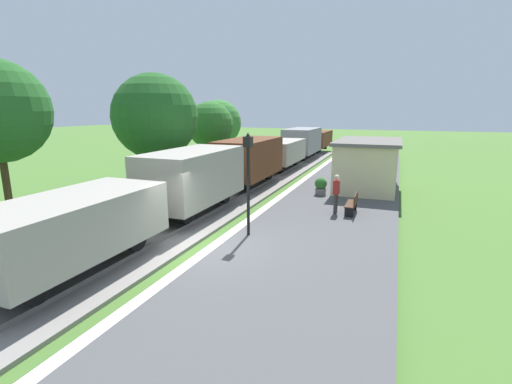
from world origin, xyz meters
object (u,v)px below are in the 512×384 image
object	(u,v)px
potted_planter	(321,186)
tree_field_distant	(219,123)
bench_down_platform	(371,166)
tree_trackside_far	(155,117)
tree_field_left	(210,125)
station_hut	(368,164)
person_waiting	(336,192)
bench_near_hut	(353,203)
lamp_post_near	(248,166)
freight_train	(266,157)

from	to	relation	value
potted_planter	tree_field_distant	distance (m)	17.52
bench_down_platform	tree_field_distant	size ratio (longest dim) A/B	0.27
tree_trackside_far	tree_field_distant	world-z (taller)	tree_trackside_far
bench_down_platform	potted_planter	size ratio (longest dim) A/B	1.64
tree_trackside_far	tree_field_left	distance (m)	5.99
station_hut	person_waiting	bearing A→B (deg)	-97.92
bench_near_hut	lamp_post_near	xyz separation A→B (m)	(-3.21, -4.23, 2.08)
tree_field_left	tree_field_distant	xyz separation A→B (m)	(-3.66, 8.58, -0.18)
tree_field_left	freight_train	bearing A→B (deg)	10.58
bench_near_hut	person_waiting	size ratio (longest dim) A/B	0.88
lamp_post_near	tree_field_left	distance (m)	13.37
bench_near_hut	potted_planter	xyz separation A→B (m)	(-2.04, 3.19, 0.00)
potted_planter	tree_trackside_far	distance (m)	9.69
station_hut	tree_field_left	distance (m)	10.91
person_waiting	tree_trackside_far	distance (m)	10.57
person_waiting	tree_field_distant	size ratio (longest dim) A/B	0.31
lamp_post_near	tree_field_distant	size ratio (longest dim) A/B	0.66
potted_planter	tree_field_distant	size ratio (longest dim) A/B	0.16
bench_near_hut	bench_down_platform	size ratio (longest dim) A/B	1.00
bench_down_platform	tree_trackside_far	distance (m)	15.33
freight_train	tree_field_left	xyz separation A→B (m)	(-3.87, -0.72, 2.09)
bench_near_hut	tree_trackside_far	world-z (taller)	tree_trackside_far
bench_near_hut	tree_field_left	distance (m)	12.96
lamp_post_near	tree_field_distant	bearing A→B (deg)	119.20
person_waiting	lamp_post_near	world-z (taller)	lamp_post_near
station_hut	lamp_post_near	size ratio (longest dim) A/B	1.57
bench_near_hut	tree_field_distant	size ratio (longest dim) A/B	0.27
bench_down_platform	tree_trackside_far	world-z (taller)	tree_trackside_far
bench_near_hut	tree_trackside_far	bearing A→B (deg)	174.89
potted_planter	tree_trackside_far	bearing A→B (deg)	-165.67
bench_near_hut	lamp_post_near	distance (m)	5.70
tree_trackside_far	tree_field_distant	bearing A→B (deg)	103.44
station_hut	lamp_post_near	bearing A→B (deg)	-108.28
bench_near_hut	bench_down_platform	bearing A→B (deg)	90.00
tree_field_distant	freight_train	bearing A→B (deg)	-46.20
freight_train	person_waiting	bearing A→B (deg)	-52.45
person_waiting	lamp_post_near	size ratio (longest dim) A/B	0.46
bench_near_hut	tree_field_distant	bearing A→B (deg)	132.58
bench_down_platform	lamp_post_near	distance (m)	15.96
bench_near_hut	tree_field_distant	distance (m)	21.20
potted_planter	tree_field_left	distance (m)	9.75
potted_planter	tree_field_distant	bearing A→B (deg)	134.75
bench_near_hut	lamp_post_near	world-z (taller)	lamp_post_near
bench_down_platform	person_waiting	distance (m)	11.44
tree_field_left	station_hut	bearing A→B (deg)	-5.85
tree_field_left	tree_field_distant	world-z (taller)	tree_field_distant
bench_near_hut	tree_trackside_far	distance (m)	11.39
lamp_post_near	person_waiting	bearing A→B (deg)	58.67
person_waiting	tree_field_distant	world-z (taller)	tree_field_distant
person_waiting	tree_trackside_far	bearing A→B (deg)	-5.53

